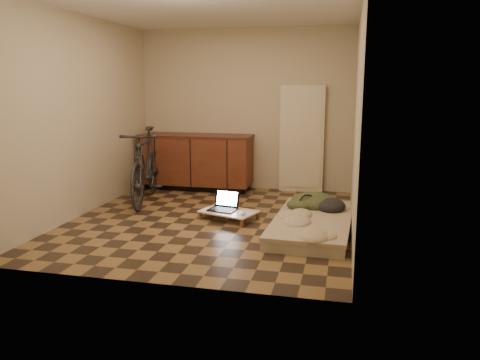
% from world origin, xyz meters
% --- Properties ---
extents(room_shell, '(3.50, 4.00, 2.60)m').
position_xyz_m(room_shell, '(0.00, 0.00, 1.30)').
color(room_shell, brown).
rests_on(room_shell, ground).
extents(cabinets, '(1.84, 0.62, 0.91)m').
position_xyz_m(cabinets, '(-0.75, 1.70, 0.47)').
color(cabinets, black).
rests_on(cabinets, ground).
extents(appliance_panel, '(0.70, 0.10, 1.70)m').
position_xyz_m(appliance_panel, '(0.95, 1.94, 0.85)').
color(appliance_panel, beige).
rests_on(appliance_panel, ground).
extents(bicycle, '(0.92, 1.94, 1.21)m').
position_xyz_m(bicycle, '(-1.20, 0.71, 0.60)').
color(bicycle, black).
rests_on(bicycle, ground).
extents(futon, '(0.97, 1.88, 0.16)m').
position_xyz_m(futon, '(1.30, -0.14, 0.08)').
color(futon, '#B2AA8E').
rests_on(futon, ground).
extents(clothing_pile, '(0.68, 0.57, 0.26)m').
position_xyz_m(clothing_pile, '(1.33, 0.37, 0.29)').
color(clothing_pile, '#343E24').
rests_on(clothing_pile, futon).
extents(headphones, '(0.33, 0.32, 0.17)m').
position_xyz_m(headphones, '(1.20, 0.24, 0.24)').
color(headphones, black).
rests_on(headphones, futon).
extents(lap_desk, '(0.80, 0.65, 0.11)m').
position_xyz_m(lap_desk, '(0.21, 0.07, 0.10)').
color(lap_desk, brown).
rests_on(lap_desk, ground).
extents(laptop, '(0.39, 0.36, 0.24)m').
position_xyz_m(laptop, '(0.13, 0.13, 0.16)').
color(laptop, black).
rests_on(laptop, lap_desk).
extents(mouse, '(0.07, 0.12, 0.04)m').
position_xyz_m(mouse, '(0.43, -0.07, 0.13)').
color(mouse, white).
rests_on(mouse, lap_desk).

